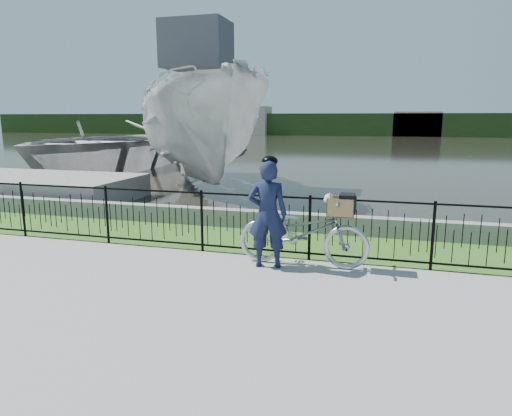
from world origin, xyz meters
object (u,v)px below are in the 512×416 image
(boat_far, at_px, (106,145))
(boat_near, at_px, (199,129))
(cyclist, at_px, (268,213))
(bicycle_rig, at_px, (304,232))

(boat_far, bearing_deg, boat_near, -31.06)
(cyclist, bearing_deg, boat_near, 119.46)
(cyclist, distance_m, boat_far, 16.42)
(cyclist, distance_m, boat_near, 9.52)
(cyclist, relative_size, boat_near, 0.18)
(cyclist, bearing_deg, bicycle_rig, 21.76)
(bicycle_rig, bearing_deg, boat_far, 134.44)
(bicycle_rig, height_order, cyclist, cyclist)
(boat_near, bearing_deg, boat_far, 148.94)
(bicycle_rig, distance_m, boat_far, 16.65)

